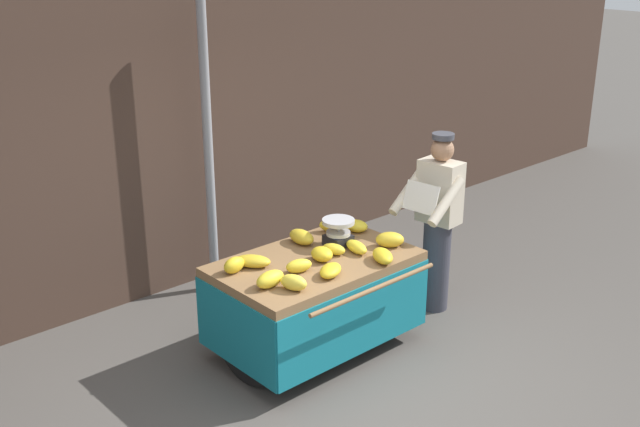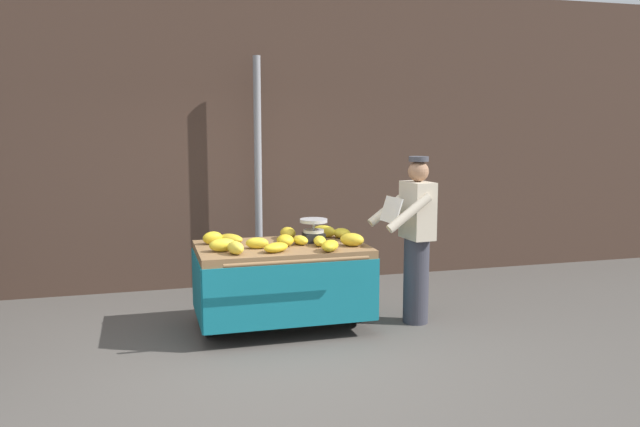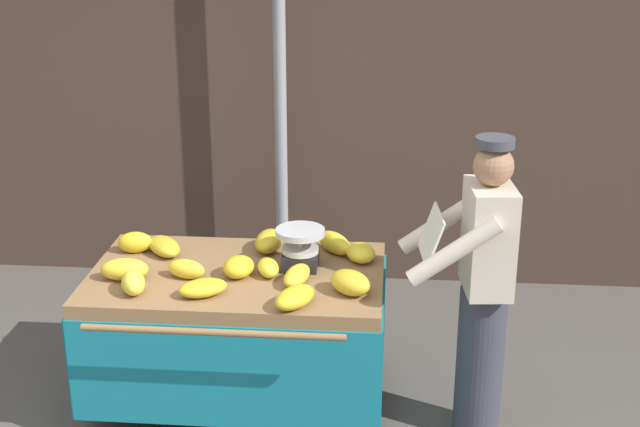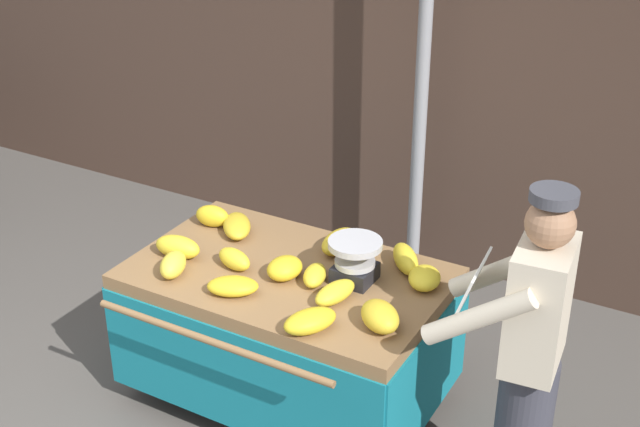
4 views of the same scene
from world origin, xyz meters
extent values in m
cube|color=#473328|center=(0.00, 2.89, 1.86)|extent=(16.00, 0.24, 3.73)
cylinder|color=gray|center=(0.32, 2.48, 1.42)|extent=(0.09, 0.09, 2.84)
cube|color=olive|center=(0.26, 0.90, 0.81)|extent=(1.66, 1.03, 0.08)
cylinder|color=black|center=(-0.49, 0.90, 0.39)|extent=(0.05, 0.79, 0.79)
cylinder|color=#B7B7BC|center=(-0.52, 0.90, 0.39)|extent=(0.01, 0.14, 0.14)
cylinder|color=black|center=(1.01, 0.90, 0.39)|extent=(0.05, 0.79, 0.79)
cylinder|color=#B7B7BC|center=(1.04, 0.90, 0.39)|extent=(0.01, 0.14, 0.14)
cylinder|color=#4C4742|center=(0.26, 1.33, 0.39)|extent=(0.05, 0.05, 0.77)
cube|color=#147284|center=(0.26, 0.39, 0.47)|extent=(1.66, 0.02, 0.60)
cube|color=#147284|center=(0.26, 1.41, 0.47)|extent=(1.66, 0.02, 0.60)
cube|color=#147284|center=(-0.57, 0.90, 0.47)|extent=(0.02, 1.03, 0.60)
cube|color=#147284|center=(1.09, 0.90, 0.47)|extent=(0.02, 1.03, 0.60)
cylinder|color=olive|center=(0.26, 0.21, 0.83)|extent=(1.32, 0.04, 0.04)
cube|color=black|center=(0.62, 0.99, 0.90)|extent=(0.20, 0.20, 0.09)
cylinder|color=#B7B7BC|center=(0.62, 0.99, 1.00)|extent=(0.02, 0.02, 0.11)
cylinder|color=#B7B7BC|center=(0.62, 0.99, 1.07)|extent=(0.28, 0.28, 0.04)
cylinder|color=#B7B7BC|center=(0.62, 0.99, 0.96)|extent=(0.21, 0.21, 0.03)
ellipsoid|color=gold|center=(0.29, 0.84, 0.91)|extent=(0.20, 0.23, 0.12)
ellipsoid|color=gold|center=(-0.39, 1.13, 0.91)|extent=(0.22, 0.15, 0.13)
ellipsoid|color=gold|center=(0.40, 1.23, 0.91)|extent=(0.18, 0.29, 0.12)
ellipsoid|color=yellow|center=(-0.24, 0.58, 0.91)|extent=(0.19, 0.25, 0.12)
ellipsoid|color=yellow|center=(0.45, 0.87, 0.90)|extent=(0.17, 0.23, 0.09)
ellipsoid|color=yellow|center=(-0.33, 0.74, 0.91)|extent=(0.28, 0.16, 0.13)
ellipsoid|color=yellow|center=(0.62, 0.77, 0.90)|extent=(0.18, 0.28, 0.09)
ellipsoid|color=gold|center=(0.64, 0.49, 0.90)|extent=(0.27, 0.31, 0.10)
ellipsoid|color=gold|center=(0.14, 0.58, 0.90)|extent=(0.30, 0.26, 0.09)
ellipsoid|color=yellow|center=(0.80, 1.23, 0.91)|extent=(0.27, 0.29, 0.12)
ellipsoid|color=yellow|center=(0.00, 0.79, 0.90)|extent=(0.24, 0.17, 0.11)
ellipsoid|color=gold|center=(0.92, 0.67, 0.91)|extent=(0.29, 0.29, 0.13)
ellipsoid|color=gold|center=(-0.21, 1.12, 0.90)|extent=(0.30, 0.33, 0.10)
ellipsoid|color=yellow|center=(0.95, 1.11, 0.90)|extent=(0.22, 0.25, 0.10)
cylinder|color=#383842|center=(1.63, 0.73, 0.44)|extent=(0.26, 0.26, 0.88)
cube|color=beige|center=(1.63, 0.73, 1.17)|extent=(0.27, 0.40, 0.58)
sphere|color=#9E7051|center=(1.63, 0.73, 1.56)|extent=(0.21, 0.21, 0.21)
cylinder|color=#3F3F47|center=(1.63, 0.73, 1.69)|extent=(0.20, 0.20, 0.05)
cylinder|color=beige|center=(1.44, 0.50, 1.18)|extent=(0.48, 0.14, 0.37)
cylinder|color=beige|center=(1.40, 0.92, 1.18)|extent=(0.48, 0.14, 0.37)
cube|color=silver|center=(1.34, 0.70, 1.19)|extent=(0.12, 0.35, 0.25)
camera|label=1|loc=(-3.60, -3.45, 3.41)|focal=43.13mm
camera|label=2|loc=(-1.05, -5.23, 2.05)|focal=36.19mm
camera|label=3|loc=(1.12, -3.62, 2.88)|focal=49.57mm
camera|label=4|loc=(2.34, -2.43, 3.18)|focal=48.29mm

